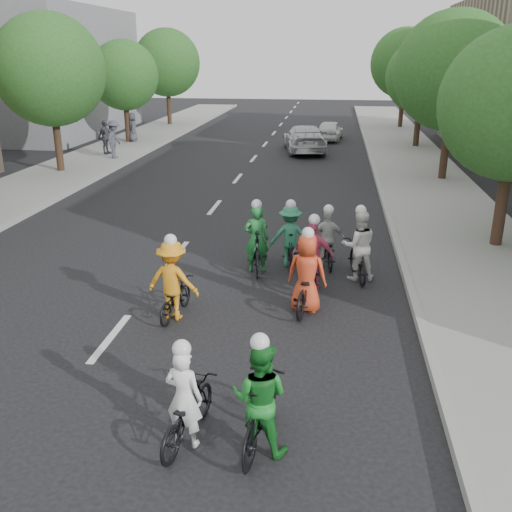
% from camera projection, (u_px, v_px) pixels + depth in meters
% --- Properties ---
extents(ground, '(120.00, 120.00, 0.00)m').
position_uv_depth(ground, '(110.00, 338.00, 11.10)').
color(ground, black).
rests_on(ground, ground).
extents(sidewalk_left, '(4.00, 80.00, 0.15)m').
position_uv_depth(sidewalk_left, '(6.00, 198.00, 21.43)').
color(sidewalk_left, gray).
rests_on(sidewalk_left, ground).
extents(curb_left, '(0.18, 80.00, 0.18)m').
position_uv_depth(curb_left, '(55.00, 199.00, 21.17)').
color(curb_left, '#999993').
rests_on(curb_left, ground).
extents(sidewalk_right, '(4.00, 80.00, 0.15)m').
position_uv_depth(sidewalk_right, '(445.00, 213.00, 19.38)').
color(sidewalk_right, gray).
rests_on(sidewalk_right, ground).
extents(curb_right, '(0.18, 80.00, 0.18)m').
position_uv_depth(curb_right, '(387.00, 211.00, 19.63)').
color(curb_right, '#999993').
rests_on(curb_right, ground).
extents(bldg_sw, '(10.00, 14.00, 8.00)m').
position_uv_depth(bldg_sw, '(32.00, 72.00, 37.91)').
color(bldg_sw, slate).
rests_on(bldg_sw, ground).
extents(tree_l_3, '(4.80, 4.80, 6.93)m').
position_uv_depth(tree_l_3, '(50.00, 70.00, 24.62)').
color(tree_l_3, black).
rests_on(tree_l_3, ground).
extents(tree_l_4, '(4.00, 4.00, 5.97)m').
position_uv_depth(tree_l_4, '(124.00, 75.00, 33.20)').
color(tree_l_4, black).
rests_on(tree_l_4, ground).
extents(tree_l_5, '(4.80, 4.80, 6.93)m').
position_uv_depth(tree_l_5, '(167.00, 63.00, 41.40)').
color(tree_l_5, black).
rests_on(tree_l_5, ground).
extents(tree_r_1, '(4.80, 4.80, 6.93)m').
position_uv_depth(tree_r_1, '(454.00, 71.00, 23.00)').
color(tree_r_1, black).
rests_on(tree_r_1, ground).
extents(tree_r_2, '(4.00, 4.00, 5.97)m').
position_uv_depth(tree_r_2, '(422.00, 77.00, 31.58)').
color(tree_r_2, black).
rests_on(tree_r_2, ground).
extents(tree_r_3, '(4.80, 4.80, 6.93)m').
position_uv_depth(tree_r_3, '(405.00, 63.00, 39.79)').
color(tree_r_3, black).
rests_on(tree_r_3, ground).
extents(cyclist_0, '(0.87, 1.73, 1.64)m').
position_uv_depth(cyclist_0, '(186.00, 408.00, 8.02)').
color(cyclist_0, black).
rests_on(cyclist_0, ground).
extents(cyclist_1, '(0.88, 1.83, 1.81)m').
position_uv_depth(cyclist_1, '(260.00, 405.00, 7.83)').
color(cyclist_1, black).
rests_on(cyclist_1, ground).
extents(cyclist_2, '(1.17, 1.57, 1.84)m').
position_uv_depth(cyclist_2, '(173.00, 286.00, 11.75)').
color(cyclist_2, black).
rests_on(cyclist_2, ground).
extents(cyclist_3, '(1.04, 1.76, 1.82)m').
position_uv_depth(cyclist_3, '(313.00, 261.00, 13.24)').
color(cyclist_3, black).
rests_on(cyclist_3, ground).
extents(cyclist_4, '(0.93, 1.97, 1.87)m').
position_uv_depth(cyclist_4, '(307.00, 281.00, 12.14)').
color(cyclist_4, black).
rests_on(cyclist_4, ground).
extents(cyclist_5, '(0.78, 1.91, 1.88)m').
position_uv_depth(cyclist_5, '(257.00, 246.00, 14.33)').
color(cyclist_5, black).
rests_on(cyclist_5, ground).
extents(cyclist_6, '(0.94, 1.77, 1.87)m').
position_uv_depth(cyclist_6, '(358.00, 252.00, 13.83)').
color(cyclist_6, black).
rests_on(cyclist_6, ground).
extents(cyclist_7, '(1.11, 1.60, 1.78)m').
position_uv_depth(cyclist_7, '(290.00, 240.00, 14.65)').
color(cyclist_7, black).
rests_on(cyclist_7, ground).
extents(cyclist_8, '(0.93, 1.69, 1.65)m').
position_uv_depth(cyclist_8, '(327.00, 245.00, 14.71)').
color(cyclist_8, black).
rests_on(cyclist_8, ground).
extents(follow_car_lead, '(2.88, 5.34, 1.47)m').
position_uv_depth(follow_car_lead, '(304.00, 139.00, 31.54)').
color(follow_car_lead, silver).
rests_on(follow_car_lead, ground).
extents(follow_car_trail, '(1.85, 3.74, 1.23)m').
position_uv_depth(follow_car_trail, '(330.00, 130.00, 35.81)').
color(follow_car_trail, white).
rests_on(follow_car_trail, ground).
extents(spectator_0, '(0.71, 1.23, 1.90)m').
position_uv_depth(spectator_0, '(114.00, 139.00, 28.78)').
color(spectator_0, '#4C4D59').
rests_on(spectator_0, sidewalk_left).
extents(spectator_1, '(0.67, 1.11, 1.76)m').
position_uv_depth(spectator_1, '(105.00, 137.00, 29.95)').
color(spectator_1, '#4F4F5C').
rests_on(spectator_1, sidewalk_left).
extents(spectator_2, '(0.83, 0.98, 1.69)m').
position_uv_depth(spectator_2, '(132.00, 127.00, 34.23)').
color(spectator_2, '#454450').
rests_on(spectator_2, sidewalk_left).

